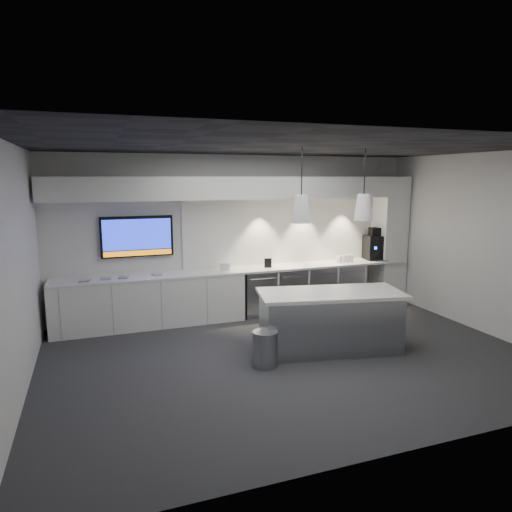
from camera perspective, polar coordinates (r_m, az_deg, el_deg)
name	(u,v)px	position (r m, az deg, el deg)	size (l,w,h in m)	color
floor	(292,357)	(6.84, 4.50, -12.47)	(7.00, 7.00, 0.00)	#2C2C2E
ceiling	(295,146)	(6.34, 4.87, 13.49)	(7.00, 7.00, 0.00)	black
wall_back	(239,235)	(8.73, -2.14, 2.65)	(7.00, 7.00, 0.00)	silver
wall_front	(409,301)	(4.33, 18.58, -5.32)	(7.00, 7.00, 0.00)	silver
wall_left	(15,274)	(5.92, -27.90, -1.96)	(7.00, 7.00, 0.00)	silver
wall_right	(485,244)	(8.48, 26.75, 1.38)	(7.00, 7.00, 0.00)	silver
back_counter	(245,270)	(8.53, -1.44, -1.75)	(6.80, 0.65, 0.04)	white
left_base_cabinets	(150,302)	(8.27, -13.08, -5.59)	(3.30, 0.63, 0.86)	white
fridge_unit_a	(257,292)	(8.71, 0.13, -4.57)	(0.60, 0.61, 0.85)	gray
fridge_unit_b	(287,290)	(8.94, 3.94, -4.22)	(0.60, 0.61, 0.85)	gray
fridge_unit_c	(316,287)	(9.20, 7.54, -3.87)	(0.60, 0.61, 0.85)	gray
fridge_unit_d	(344,285)	(9.50, 10.93, -3.52)	(0.60, 0.61, 0.85)	gray
backsplash	(297,230)	(9.14, 5.09, 3.25)	(4.60, 0.03, 1.30)	white
soffit	(244,188)	(8.38, -1.54, 8.52)	(6.90, 0.60, 0.40)	white
column	(389,240)	(9.95, 16.28, 1.98)	(0.55, 0.55, 2.60)	white
wall_tv	(137,237)	(8.30, -14.63, 2.37)	(1.25, 0.07, 0.72)	black
island	(330,321)	(7.03, 9.21, -7.98)	(2.27, 1.31, 0.91)	gray
bin	(265,349)	(6.44, 1.15, -11.50)	(0.35, 0.35, 0.50)	gray
coffee_machine	(374,246)	(9.76, 14.58, 1.16)	(0.43, 0.58, 0.67)	black
sign_black	(268,263)	(8.62, 1.50, -0.88)	(0.14, 0.02, 0.18)	black
sign_white	(225,267)	(8.34, -3.91, -1.41)	(0.18, 0.02, 0.14)	white
cup_cluster	(345,259)	(9.37, 11.03, -0.33)	(0.34, 0.16, 0.14)	white
tray_a	(85,281)	(8.02, -20.60, -2.90)	(0.16, 0.16, 0.03)	#949494
tray_b	(105,279)	(8.06, -18.31, -2.69)	(0.16, 0.16, 0.03)	#949494
tray_c	(123,277)	(8.07, -16.23, -2.57)	(0.16, 0.16, 0.03)	#949494
tray_d	(157,274)	(8.16, -12.29, -2.26)	(0.16, 0.16, 0.03)	#949494
pendant_left	(301,209)	(6.48, 5.66, 5.90)	(0.27, 0.27, 1.09)	white
pendant_right	(363,207)	(6.97, 13.27, 5.97)	(0.27, 0.27, 1.09)	white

